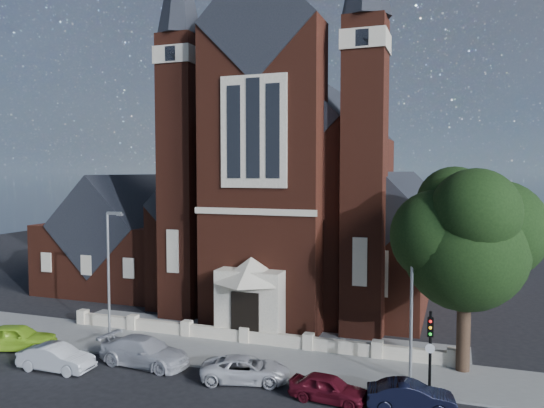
{
  "coord_description": "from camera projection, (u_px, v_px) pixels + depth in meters",
  "views": [
    {
      "loc": [
        12.05,
        -22.93,
        10.54
      ],
      "look_at": [
        -0.2,
        12.0,
        8.24
      ],
      "focal_mm": 35.0,
      "sensor_mm": 36.0,
      "label": 1
    }
  ],
  "objects": [
    {
      "name": "ground",
      "position": [
        287.0,
        310.0,
        40.36
      ],
      "size": [
        120.0,
        120.0,
        0.0
      ],
      "primitive_type": "plane",
      "color": "black",
      "rests_on": "ground"
    },
    {
      "name": "pavement_strip",
      "position": [
        232.0,
        354.0,
        30.47
      ],
      "size": [
        60.0,
        5.0,
        0.12
      ],
      "primitive_type": "cube",
      "color": "slate",
      "rests_on": "ground"
    },
    {
      "name": "forecourt_paving",
      "position": [
        257.0,
        334.0,
        34.24
      ],
      "size": [
        26.0,
        3.0,
        0.14
      ],
      "primitive_type": "cube",
      "color": "slate",
      "rests_on": "ground"
    },
    {
      "name": "forecourt_wall",
      "position": [
        245.0,
        344.0,
        32.35
      ],
      "size": [
        24.0,
        0.4,
        0.9
      ],
      "primitive_type": "cube",
      "color": "#B6AC90",
      "rests_on": "ground"
    },
    {
      "name": "church",
      "position": [
        315.0,
        198.0,
        47.33
      ],
      "size": [
        20.01,
        34.9,
        29.2
      ],
      "color": "#4B1F14",
      "rests_on": "ground"
    },
    {
      "name": "parish_hall",
      "position": [
        130.0,
        243.0,
        48.22
      ],
      "size": [
        12.0,
        12.2,
        10.24
      ],
      "color": "#4B1F14",
      "rests_on": "ground"
    },
    {
      "name": "street_tree",
      "position": [
        468.0,
        241.0,
        27.02
      ],
      "size": [
        6.4,
        6.6,
        10.7
      ],
      "color": "black",
      "rests_on": "ground"
    },
    {
      "name": "street_lamp_left",
      "position": [
        110.0,
        269.0,
        32.33
      ],
      "size": [
        1.16,
        0.22,
        8.09
      ],
      "color": "gray",
      "rests_on": "ground"
    },
    {
      "name": "street_lamp_right",
      "position": [
        414.0,
        291.0,
        26.38
      ],
      "size": [
        1.16,
        0.22,
        8.09
      ],
      "color": "gray",
      "rests_on": "ground"
    },
    {
      "name": "traffic_signal",
      "position": [
        430.0,
        342.0,
        24.72
      ],
      "size": [
        0.28,
        0.42,
        4.0
      ],
      "color": "black",
      "rests_on": "ground"
    },
    {
      "name": "car_lime_van",
      "position": [
        17.0,
        337.0,
        31.22
      ],
      "size": [
        4.79,
        3.13,
        1.52
      ],
      "primitive_type": "imported",
      "rotation": [
        0.0,
        0.0,
        1.9
      ],
      "color": "#A1D92B",
      "rests_on": "ground"
    },
    {
      "name": "car_silver_a",
      "position": [
        56.0,
        358.0,
        28.0
      ],
      "size": [
        4.17,
        1.56,
        1.36
      ],
      "primitive_type": "imported",
      "rotation": [
        0.0,
        0.0,
        1.6
      ],
      "color": "#B4B8BC",
      "rests_on": "ground"
    },
    {
      "name": "car_silver_b",
      "position": [
        145.0,
        352.0,
        28.74
      ],
      "size": [
        5.34,
        2.52,
        1.5
      ],
      "primitive_type": "imported",
      "rotation": [
        0.0,
        0.0,
        1.49
      ],
      "color": "#AFB0B7",
      "rests_on": "ground"
    },
    {
      "name": "car_white_suv",
      "position": [
        246.0,
        369.0,
        26.54
      ],
      "size": [
        4.84,
        3.12,
        1.24
      ],
      "primitive_type": "imported",
      "rotation": [
        0.0,
        0.0,
        1.83
      ],
      "color": "silver",
      "rests_on": "ground"
    },
    {
      "name": "car_dark_red",
      "position": [
        328.0,
        388.0,
        24.26
      ],
      "size": [
        3.76,
        1.8,
        1.24
      ],
      "primitive_type": "imported",
      "rotation": [
        0.0,
        0.0,
        1.48
      ],
      "color": "#540E1A",
      "rests_on": "ground"
    },
    {
      "name": "car_navy",
      "position": [
        411.0,
        396.0,
        23.31
      ],
      "size": [
        4.02,
        1.99,
        1.27
      ],
      "primitive_type": "imported",
      "rotation": [
        0.0,
        0.0,
        1.74
      ],
      "color": "black",
      "rests_on": "ground"
    }
  ]
}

